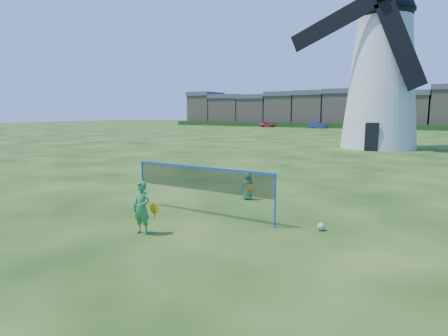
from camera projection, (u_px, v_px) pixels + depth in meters
ground at (210, 217)px, 11.47m from camera, size 220.00×220.00×0.00m
windmill at (382, 71)px, 32.56m from camera, size 15.16×6.43×20.00m
badminton_net at (201, 180)px, 11.58m from camera, size 5.05×0.05×1.55m
player_girl at (142, 208)px, 9.82m from camera, size 0.69×0.37×1.43m
player_boy at (248, 186)px, 13.76m from camera, size 0.62×0.41×1.01m
play_ball at (321, 227)px, 10.20m from camera, size 0.22×0.22×0.22m
terraced_houses at (310, 109)px, 82.41m from camera, size 62.41×8.40×8.26m
hedge at (295, 125)px, 78.45m from camera, size 62.00×0.80×1.00m
car_left at (267, 124)px, 79.79m from camera, size 3.53×1.86×1.15m
car_right at (318, 125)px, 73.66m from camera, size 3.79×1.46×1.23m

